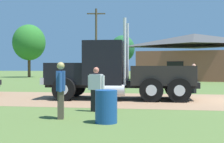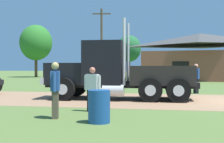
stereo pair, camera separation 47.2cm
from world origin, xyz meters
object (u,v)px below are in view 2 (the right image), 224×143
visitor_standing_near (92,88)px  utility_pole_near (102,42)px  truck_foreground_white (117,73)px  shed_building (200,57)px  steel_barrel (99,106)px  visitor_far_side (196,77)px  visitor_walking_mid (55,88)px

visitor_standing_near → utility_pole_near: (-5.45, 25.66, 3.68)m
truck_foreground_white → visitor_standing_near: size_ratio=4.75×
truck_foreground_white → shed_building: shed_building is taller
truck_foreground_white → utility_pole_near: 22.19m
visitor_standing_near → shed_building: bearing=77.3°
steel_barrel → shed_building: shed_building is taller
utility_pole_near → visitor_far_side: bearing=-60.4°
visitor_walking_mid → utility_pole_near: bearing=99.7°
visitor_walking_mid → visitor_far_side: bearing=63.8°
truck_foreground_white → visitor_walking_mid: (-0.90, -6.10, -0.37)m
steel_barrel → utility_pole_near: (-6.20, 27.83, 4.07)m
visitor_standing_near → visitor_walking_mid: (-0.77, -1.68, 0.09)m
visitor_standing_near → visitor_walking_mid: visitor_walking_mid is taller
steel_barrel → shed_building: 30.44m
visitor_far_side → truck_foreground_white: bearing=-134.9°
truck_foreground_white → utility_pole_near: bearing=104.7°
truck_foreground_white → visitor_standing_near: bearing=-91.8°
visitor_standing_near → steel_barrel: bearing=-70.8°
visitor_walking_mid → visitor_far_side: size_ratio=0.98×
truck_foreground_white → visitor_far_side: truck_foreground_white is taller
visitor_standing_near → utility_pole_near: bearing=102.0°
steel_barrel → shed_building: (5.47, 29.86, 2.26)m
steel_barrel → utility_pole_near: size_ratio=0.11×
truck_foreground_white → visitor_standing_near: (-0.14, -4.43, -0.45)m
visitor_standing_near → shed_building: (6.22, 27.70, 1.87)m
truck_foreground_white → steel_barrel: (0.62, -6.59, -0.84)m
steel_barrel → shed_building: size_ratio=0.07×
visitor_walking_mid → utility_pole_near: (-4.68, 27.34, 3.60)m
visitor_standing_near → shed_building: 28.45m
visitor_standing_near → shed_building: size_ratio=0.11×
shed_building → truck_foreground_white: bearing=-104.7°
truck_foreground_white → visitor_walking_mid: bearing=-98.4°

